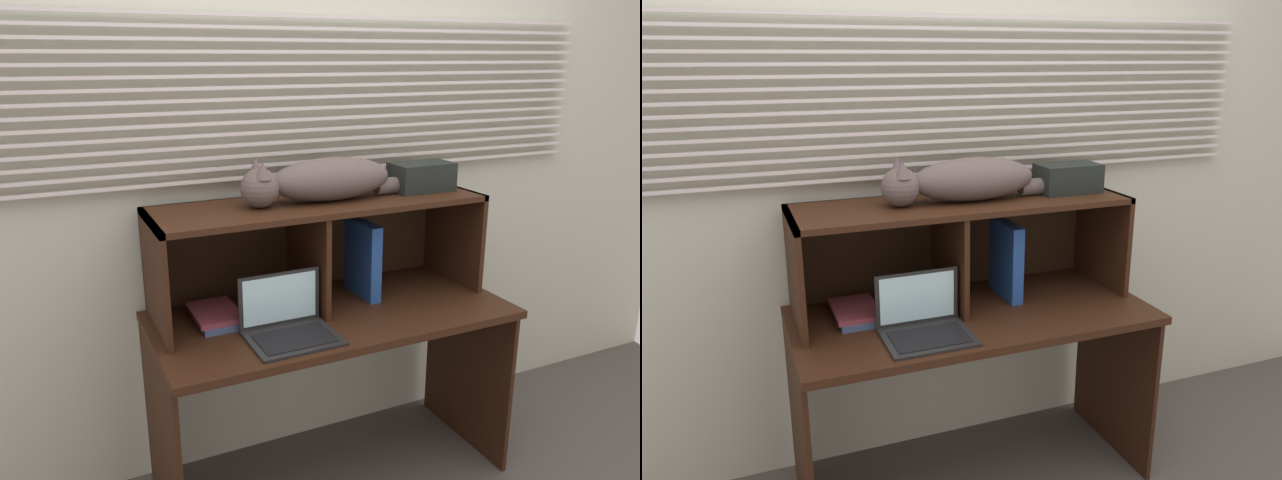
# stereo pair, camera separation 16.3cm
# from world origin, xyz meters

# --- Properties ---
(back_panel_with_blinds) EXTENTS (4.40, 0.08, 2.50)m
(back_panel_with_blinds) POSITION_xyz_m (0.00, 0.55, 1.26)
(back_panel_with_blinds) COLOR beige
(back_panel_with_blinds) RESTS_ON ground
(desk) EXTENTS (1.33, 0.62, 0.73)m
(desk) POSITION_xyz_m (0.00, 0.20, 0.58)
(desk) COLOR black
(desk) RESTS_ON ground
(hutch_shelf_unit) EXTENTS (1.26, 0.39, 0.40)m
(hutch_shelf_unit) POSITION_xyz_m (-0.01, 0.34, 1.01)
(hutch_shelf_unit) COLOR black
(hutch_shelf_unit) RESTS_ON desk
(cat) EXTENTS (0.85, 0.19, 0.17)m
(cat) POSITION_xyz_m (0.02, 0.30, 1.21)
(cat) COLOR #584C49
(cat) RESTS_ON hutch_shelf_unit
(laptop) EXTENTS (0.30, 0.24, 0.20)m
(laptop) POSITION_xyz_m (-0.23, 0.08, 0.77)
(laptop) COLOR black
(laptop) RESTS_ON desk
(binder_upright) EXTENTS (0.05, 0.23, 0.30)m
(binder_upright) POSITION_xyz_m (0.19, 0.30, 0.88)
(binder_upright) COLOR #204792
(binder_upright) RESTS_ON desk
(book_stack) EXTENTS (0.17, 0.25, 0.04)m
(book_stack) POSITION_xyz_m (-0.41, 0.30, 0.75)
(book_stack) COLOR #3C4F74
(book_stack) RESTS_ON desk
(storage_box) EXTENTS (0.24, 0.14, 0.11)m
(storage_box) POSITION_xyz_m (0.45, 0.30, 1.19)
(storage_box) COLOR black
(storage_box) RESTS_ON hutch_shelf_unit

